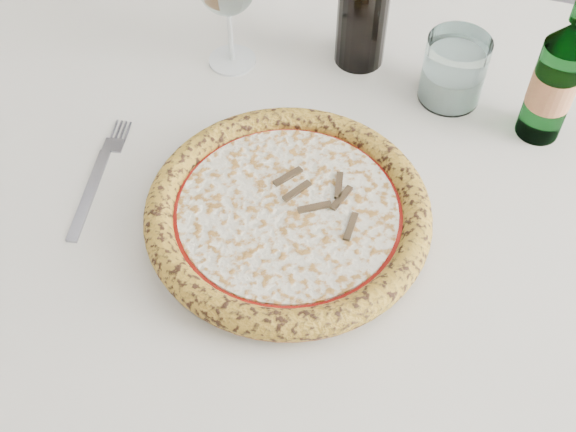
% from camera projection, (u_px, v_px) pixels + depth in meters
% --- Properties ---
extents(dining_table, '(1.61, 1.04, 0.76)m').
position_uv_depth(dining_table, '(303.00, 206.00, 0.99)').
color(dining_table, brown).
rests_on(dining_table, floor).
extents(plate, '(0.29, 0.29, 0.02)m').
position_uv_depth(plate, '(288.00, 222.00, 0.85)').
color(plate, white).
rests_on(plate, dining_table).
extents(pizza, '(0.34, 0.34, 0.03)m').
position_uv_depth(pizza, '(288.00, 213.00, 0.84)').
color(pizza, '#DC8D4B').
rests_on(pizza, plate).
extents(fork, '(0.03, 0.21, 0.00)m').
position_uv_depth(fork, '(97.00, 178.00, 0.91)').
color(fork, gray).
rests_on(fork, dining_table).
extents(tumbler, '(0.08, 0.08, 0.10)m').
position_uv_depth(tumbler, '(453.00, 74.00, 0.97)').
color(tumbler, silver).
rests_on(tumbler, dining_table).
extents(beer_bottle, '(0.06, 0.06, 0.22)m').
position_uv_depth(beer_bottle, '(555.00, 80.00, 0.89)').
color(beer_bottle, '#40854C').
rests_on(beer_bottle, dining_table).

